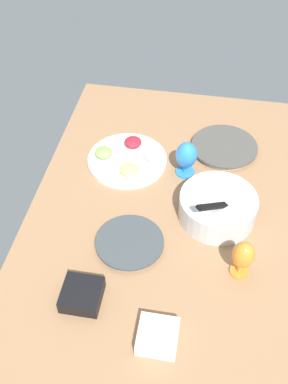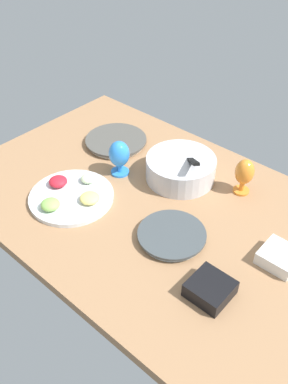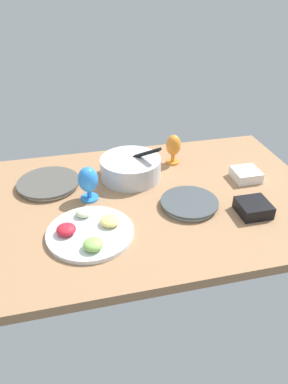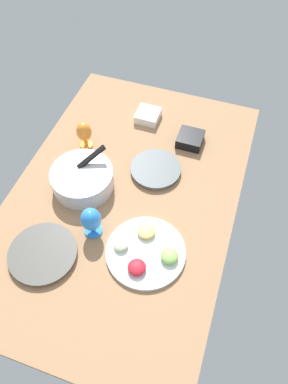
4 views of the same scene
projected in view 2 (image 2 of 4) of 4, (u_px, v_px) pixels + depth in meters
The scene contains 9 objects.
ground_plane at pixel (151, 206), 166.45cm from camera, with size 160.00×104.00×4.00cm, color #99704C.
dinner_plate_left at pixel (116, 141), 196.81cm from camera, with size 28.95×28.95×2.61cm.
dinner_plate_right at pixel (172, 235), 149.21cm from camera, with size 24.88×24.88×2.65cm.
mixing_bowl at pixel (181, 168), 173.72cm from camera, with size 29.17×29.17×17.56cm.
fruit_platter at pixel (71, 195), 165.91cm from camera, with size 33.90×33.90×5.54cm.
hurricane_glass_orange at pixel (244, 173), 164.26cm from camera, with size 7.65×7.65×15.59cm.
hurricane_glass_blue at pixel (119, 155), 174.02cm from camera, with size 8.85×8.85×15.76cm.
square_bowl_white at pixel (280, 257), 139.85cm from camera, with size 12.30×12.30×4.85cm.
square_bowl_black at pixel (210, 288), 129.53cm from camera, with size 12.82×12.82×5.31cm.
Camera 2 is at (80.40, -94.43, 109.19)cm, focal length 38.89 mm.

